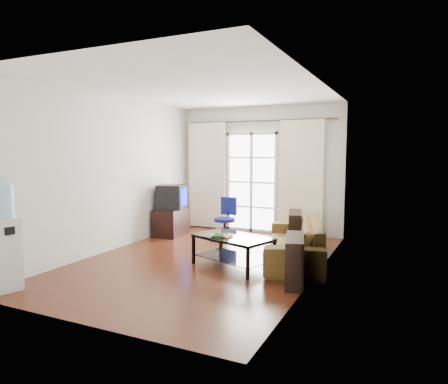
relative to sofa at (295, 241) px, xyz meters
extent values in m
plane|color=#532513|center=(-1.33, -0.64, -0.32)|extent=(5.20, 5.20, 0.00)
plane|color=white|center=(-1.33, -0.64, 2.38)|extent=(5.20, 5.20, 0.00)
cube|color=silver|center=(-1.33, 1.96, 1.03)|extent=(3.60, 0.02, 2.70)
cube|color=silver|center=(-1.33, -3.24, 1.03)|extent=(3.60, 0.02, 2.70)
cube|color=silver|center=(-3.13, -0.64, 1.03)|extent=(0.02, 5.20, 2.70)
cube|color=silver|center=(0.47, -0.64, 1.03)|extent=(0.02, 5.20, 2.70)
cube|color=white|center=(-1.48, 1.92, 0.76)|extent=(1.01, 0.02, 2.04)
cube|color=white|center=(-1.48, 1.90, 0.76)|extent=(1.16, 0.06, 2.15)
cylinder|color=#4C3F2D|center=(-1.33, 1.86, 2.06)|extent=(3.30, 0.04, 0.04)
cube|color=#F7EEC7|center=(-2.53, 1.84, 0.88)|extent=(0.90, 0.07, 2.35)
cube|color=#F7EEC7|center=(-0.38, 1.84, 0.88)|extent=(0.90, 0.07, 2.35)
cube|color=#9F9FA2|center=(-0.53, 1.86, 0.01)|extent=(0.64, 0.12, 0.64)
imported|color=brown|center=(0.00, 0.00, 0.00)|extent=(2.58, 1.92, 0.63)
cube|color=silver|center=(-0.76, -0.73, 0.15)|extent=(1.32, 1.01, 0.01)
cube|color=black|center=(-0.76, -0.73, -0.17)|extent=(1.24, 0.93, 0.01)
cube|color=black|center=(-1.38, -0.84, -0.08)|extent=(0.05, 0.05, 0.47)
cube|color=black|center=(-0.33, -1.20, -0.08)|extent=(0.05, 0.05, 0.47)
cube|color=black|center=(-1.19, -0.27, -0.08)|extent=(0.05, 0.05, 0.47)
cube|color=black|center=(-0.14, -0.62, -0.08)|extent=(0.05, 0.05, 0.47)
imported|color=green|center=(-0.91, -0.93, 0.18)|extent=(0.29, 0.29, 0.05)
imported|color=maroon|center=(-0.90, -0.85, 0.17)|extent=(0.17, 0.22, 0.02)
cube|color=black|center=(-0.93, -0.93, 0.17)|extent=(0.17, 0.10, 0.02)
cube|color=black|center=(-2.85, 0.82, -0.04)|extent=(0.56, 0.80, 0.56)
cube|color=black|center=(-2.83, 0.82, 0.49)|extent=(0.62, 0.65, 0.50)
cube|color=#0C19E5|center=(-2.58, 0.88, 0.49)|extent=(0.12, 0.42, 0.37)
cube|color=black|center=(-3.04, 0.77, 0.49)|extent=(0.24, 0.39, 0.33)
cylinder|color=black|center=(-1.61, 0.80, -0.10)|extent=(0.05, 0.05, 0.43)
cylinder|color=navy|center=(-1.61, 0.80, 0.10)|extent=(0.41, 0.41, 0.06)
cube|color=navy|center=(-1.61, 0.98, 0.35)|extent=(0.34, 0.06, 0.35)
cube|color=silver|center=(-2.93, -2.88, 0.15)|extent=(0.36, 0.36, 0.93)
cylinder|color=#97CDE9|center=(-2.93, -2.88, 0.79)|extent=(0.28, 0.28, 0.37)
sphere|color=#97CDE9|center=(-2.93, -2.88, 0.98)|extent=(0.28, 0.28, 0.28)
cube|color=black|center=(-2.79, -2.91, 0.46)|extent=(0.07, 0.12, 0.10)
camera|label=1|loc=(1.63, -6.15, 1.44)|focal=32.00mm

